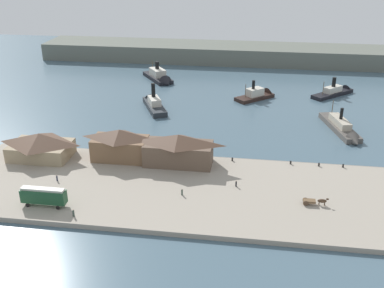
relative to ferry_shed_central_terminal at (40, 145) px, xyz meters
name	(u,v)px	position (x,y,z in m)	size (l,w,h in m)	color
ground_plane	(191,153)	(39.53, 10.68, -4.76)	(320.00, 320.00, 0.00)	#476070
quay_promenade	(178,190)	(39.53, -11.32, -4.16)	(110.00, 36.00, 1.20)	#9E9384
seawall_edge	(189,157)	(39.53, 7.08, -4.26)	(110.00, 0.80, 1.00)	gray
ferry_shed_central_terminal	(40,145)	(0.00, 0.00, 0.00)	(16.22, 10.85, 6.99)	#998466
ferry_shed_east_terminal	(120,144)	(21.62, 2.25, 0.73)	(14.91, 7.99, 8.46)	brown
ferry_shed_customs_shed	(178,149)	(37.57, 1.42, 0.67)	(18.10, 8.21, 8.34)	brown
street_tram	(44,196)	(11.64, -23.42, -0.99)	(10.14, 2.43, 4.42)	#1E4C2D
horse_cart	(314,201)	(71.06, -14.41, -2.63)	(5.62, 1.57, 1.87)	brown
pedestrian_at_waters_edge	(73,213)	(19.63, -26.62, -2.77)	(0.43, 0.43, 1.73)	#3D4C42
pedestrian_near_cart	(182,192)	(41.16, -14.45, -2.82)	(0.40, 0.40, 1.62)	#3D4C42
pedestrian_walking_east	(236,184)	(53.36, -8.60, -2.85)	(0.38, 0.38, 1.55)	#232328
pedestrian_near_west_shed	(57,178)	(9.60, -12.08, -2.82)	(0.40, 0.40, 1.61)	#33384C
mooring_post_center_east	(291,163)	(66.98, 5.41, -3.11)	(0.44, 0.44, 0.90)	black
mooring_post_east	(232,159)	(51.59, 5.17, -3.11)	(0.44, 0.44, 0.90)	black
mooring_post_center_west	(343,166)	(80.41, 5.48, -3.11)	(0.44, 0.44, 0.90)	black
mooring_post_west	(319,165)	(74.25, 5.26, -3.11)	(0.44, 0.44, 0.90)	black
ferry_approaching_east	(160,78)	(15.79, 80.83, -3.21)	(17.11, 20.93, 9.94)	black
ferry_outer_harbor	(153,103)	(20.45, 47.24, -3.20)	(12.93, 20.60, 10.54)	#23282D
ferry_moored_east	(337,91)	(88.22, 72.47, -3.53)	(18.61, 18.03, 8.67)	black
ferry_approaching_west	(259,95)	(58.03, 63.53, -3.44)	(16.15, 15.48, 9.33)	black
ferry_moored_west	(343,129)	(84.49, 32.32, -3.46)	(10.86, 25.70, 8.97)	#514C47
far_headland	(223,53)	(39.53, 120.68, -0.76)	(180.00, 24.00, 8.00)	#60665B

